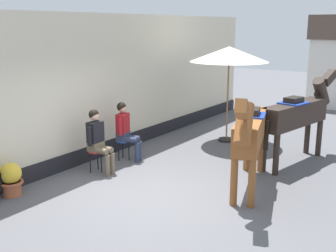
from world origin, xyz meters
The scene contains 8 objects.
ground_plane centered at (0.00, 3.00, 0.00)m, with size 40.00×40.00×0.00m, color #56565B.
pub_facade_wall centered at (-2.55, 1.50, 1.54)m, with size 0.34×14.00×3.40m.
seated_visitor_near centered at (-1.67, 0.39, 0.78)m, with size 0.61×0.49×1.39m.
seated_visitor_far centered at (-1.74, 1.39, 0.78)m, with size 0.61×0.48×1.39m.
saddled_horse_near centered at (1.39, 1.34, 1.16)m, with size 1.17×2.90×2.06m.
saddled_horse_far centered at (1.62, 3.52, 1.16)m, with size 0.87×2.97×2.06m.
flower_planter_near centered at (-2.13, -1.48, 0.33)m, with size 0.43×0.43×0.64m.
cafe_parasol centered at (-0.53, 4.26, 2.36)m, with size 2.10×2.10×2.58m.
Camera 1 is at (4.45, -5.89, 3.13)m, focal length 44.71 mm.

